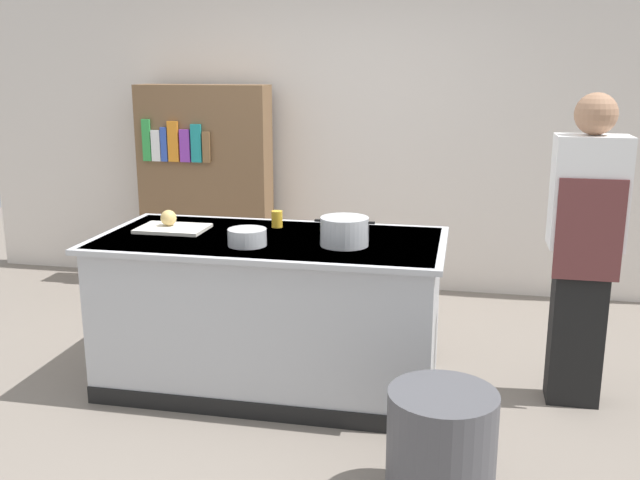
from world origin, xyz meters
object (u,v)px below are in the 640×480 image
(mixing_bowl, at_px, (247,237))
(trash_bin, at_px, (441,449))
(onion, at_px, (169,218))
(bookshelf, at_px, (206,187))
(person_chef, at_px, (584,245))
(juice_cup, at_px, (277,219))
(stock_pot, at_px, (344,231))

(mixing_bowl, distance_m, trash_bin, 1.53)
(onion, xyz_separation_m, mixing_bowl, (0.58, -0.29, -0.02))
(mixing_bowl, height_order, bookshelf, bookshelf)
(person_chef, bearing_deg, juice_cup, 80.98)
(mixing_bowl, xyz_separation_m, trash_bin, (1.10, -0.81, -0.69))
(bookshelf, bearing_deg, mixing_bowl, -63.59)
(mixing_bowl, relative_size, trash_bin, 0.41)
(trash_bin, distance_m, bookshelf, 3.55)
(onion, bearing_deg, stock_pot, -9.26)
(onion, relative_size, person_chef, 0.06)
(onion, relative_size, bookshelf, 0.06)
(onion, bearing_deg, person_chef, 1.08)
(stock_pot, height_order, mixing_bowl, stock_pot)
(stock_pot, bearing_deg, trash_bin, -57.52)
(juice_cup, relative_size, bookshelf, 0.06)
(trash_bin, bearing_deg, juice_cup, 129.73)
(person_chef, bearing_deg, onion, 86.43)
(juice_cup, bearing_deg, mixing_bowl, -95.23)
(stock_pot, height_order, bookshelf, bookshelf)
(trash_bin, bearing_deg, bookshelf, 126.73)
(mixing_bowl, distance_m, person_chef, 1.82)
(stock_pot, distance_m, person_chef, 1.30)
(juice_cup, bearing_deg, onion, -163.99)
(bookshelf, bearing_deg, stock_pot, -51.36)
(trash_bin, height_order, person_chef, person_chef)
(stock_pot, relative_size, bookshelf, 0.19)
(mixing_bowl, xyz_separation_m, bookshelf, (-0.99, 2.00, -0.09))
(stock_pot, distance_m, bookshelf, 2.42)
(stock_pot, bearing_deg, onion, 170.74)
(onion, xyz_separation_m, stock_pot, (1.10, -0.18, 0.01))
(mixing_bowl, distance_m, bookshelf, 2.23)
(stock_pot, bearing_deg, bookshelf, 128.64)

